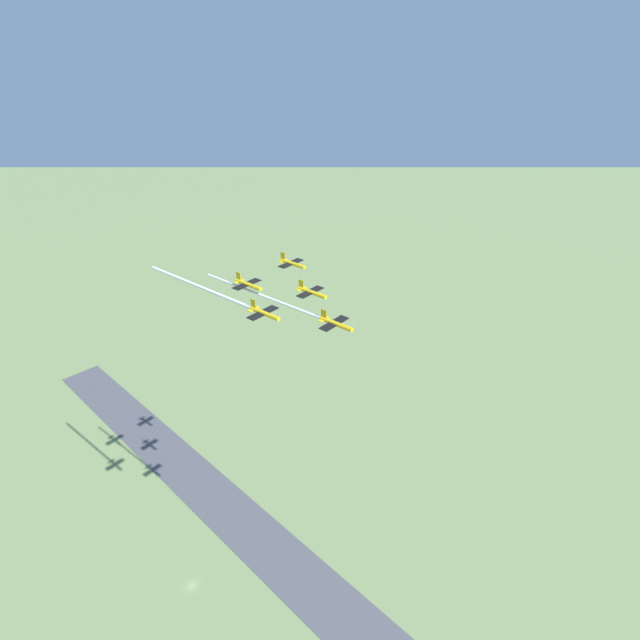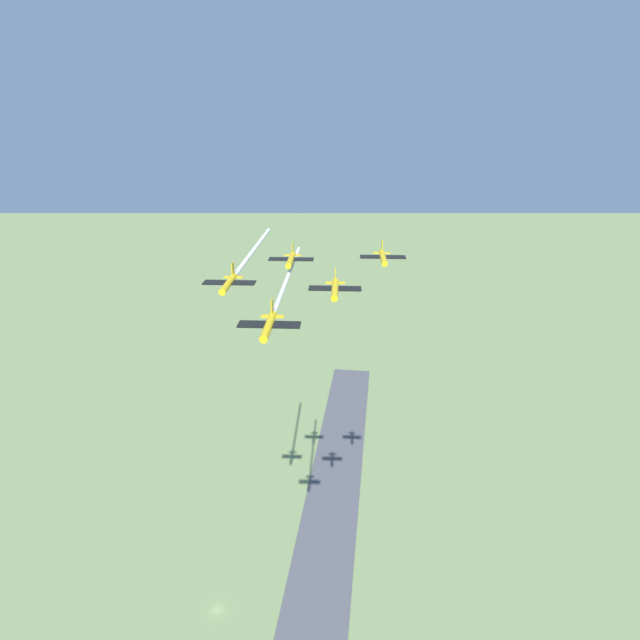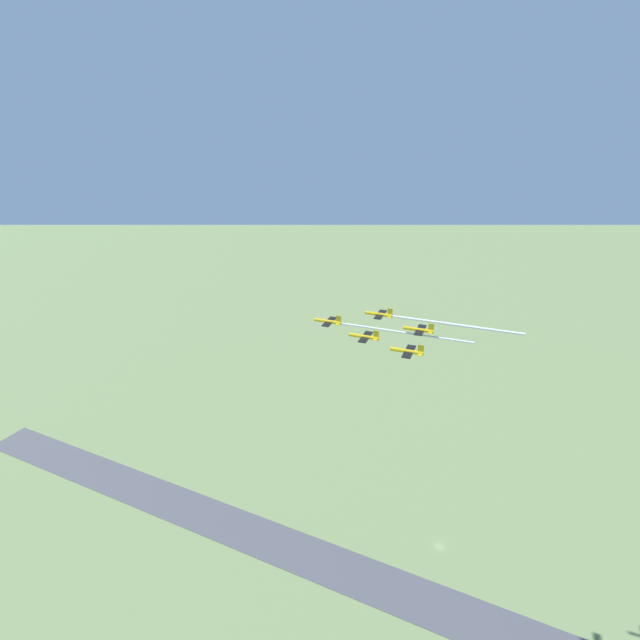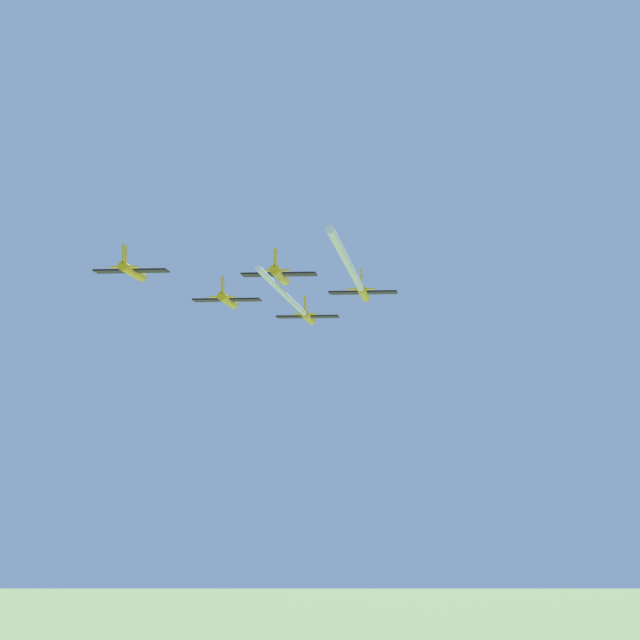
# 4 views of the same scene
# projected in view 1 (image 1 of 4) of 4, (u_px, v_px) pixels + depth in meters

# --- Properties ---
(ground_plane) EXTENTS (3000.00, 3000.00, 0.00)m
(ground_plane) POSITION_uv_depth(u_px,v_px,m) (192.00, 586.00, 210.86)
(ground_plane) COLOR #6B7F4C
(runway_strip) EXTENTS (168.09, 471.63, 0.20)m
(runway_strip) POSITION_uv_depth(u_px,v_px,m) (331.00, 606.00, 203.05)
(runway_strip) COLOR #47474C
(runway_strip) RESTS_ON ground_plane
(jet_0) EXTENTS (10.81, 11.10, 3.76)m
(jet_0) POSITION_uv_depth(u_px,v_px,m) (335.00, 323.00, 141.84)
(jet_0) COLOR gold
(jet_1) EXTENTS (10.81, 11.10, 3.76)m
(jet_1) POSITION_uv_depth(u_px,v_px,m) (311.00, 292.00, 158.79)
(jet_1) COLOR gold
(jet_2) EXTENTS (10.81, 11.10, 3.76)m
(jet_2) POSITION_uv_depth(u_px,v_px,m) (264.00, 313.00, 143.96)
(jet_2) COLOR gold
(jet_3) EXTENTS (10.81, 11.10, 3.76)m
(jet_3) POSITION_uv_depth(u_px,v_px,m) (292.00, 263.00, 175.13)
(jet_3) COLOR gold
(jet_4) EXTENTS (10.81, 11.10, 3.76)m
(jet_4) POSITION_uv_depth(u_px,v_px,m) (248.00, 284.00, 161.09)
(jet_4) COLOR gold
(smoke_trail_0) EXTENTS (19.64, 47.41, 0.81)m
(smoke_trail_0) POSITION_uv_depth(u_px,v_px,m) (260.00, 295.00, 159.02)
(smoke_trail_0) COLOR white
(smoke_trail_2) EXTENTS (19.42, 46.50, 1.00)m
(smoke_trail_2) POSITION_uv_depth(u_px,v_px,m) (198.00, 286.00, 160.84)
(smoke_trail_2) COLOR white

